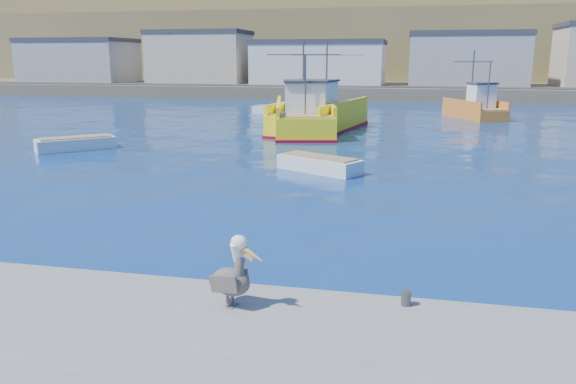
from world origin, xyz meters
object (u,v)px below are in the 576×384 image
at_px(skiff_extra, 276,111).
at_px(pelican, 233,276).
at_px(trawler_yellow_b, 320,116).
at_px(skiff_left, 76,145).
at_px(boat_orange, 476,107).
at_px(trawler_yellow_a, 304,117).
at_px(skiff_mid, 319,165).

relative_size(skiff_extra, pelican, 3.05).
xyz_separation_m(trawler_yellow_b, skiff_left, (-12.60, -12.07, -0.76)).
distance_m(skiff_extra, pelican, 44.35).
xyz_separation_m(trawler_yellow_b, boat_orange, (12.29, 11.31, -0.09)).
height_order(trawler_yellow_a, skiff_extra, trawler_yellow_a).
height_order(skiff_left, pelican, pelican).
bearing_deg(pelican, trawler_yellow_a, 98.07).
bearing_deg(trawler_yellow_b, boat_orange, 42.61).
bearing_deg(skiff_extra, trawler_yellow_b, -62.23).
bearing_deg(boat_orange, trawler_yellow_b, -137.39).
xyz_separation_m(trawler_yellow_b, skiff_extra, (-6.16, 11.69, -0.76)).
bearing_deg(trawler_yellow_a, skiff_left, -136.14).
bearing_deg(pelican, boat_orange, 78.20).
xyz_separation_m(trawler_yellow_b, pelican, (3.32, -31.62, 0.07)).
bearing_deg(boat_orange, skiff_mid, -110.26).
height_order(trawler_yellow_b, pelican, trawler_yellow_b).
xyz_separation_m(skiff_left, skiff_mid, (15.05, -3.30, -0.01)).
height_order(skiff_extra, pelican, pelican).
bearing_deg(pelican, skiff_mid, 93.08).
relative_size(skiff_mid, pelican, 2.90).
bearing_deg(skiff_extra, skiff_left, -105.18).
relative_size(trawler_yellow_a, trawler_yellow_b, 1.01).
bearing_deg(skiff_left, skiff_extra, 74.82).
xyz_separation_m(boat_orange, skiff_left, (-24.90, -23.38, -0.68)).
xyz_separation_m(trawler_yellow_a, boat_orange, (13.32, 12.25, -0.09)).
bearing_deg(trawler_yellow_a, skiff_extra, 112.10).
distance_m(skiff_left, pelican, 25.23).
bearing_deg(skiff_left, trawler_yellow_a, 43.86).
height_order(trawler_yellow_b, skiff_left, trawler_yellow_b).
height_order(boat_orange, skiff_extra, boat_orange).
xyz_separation_m(skiff_left, skiff_extra, (6.45, 23.76, 0.00)).
height_order(trawler_yellow_a, trawler_yellow_b, trawler_yellow_a).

